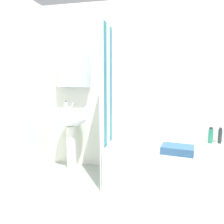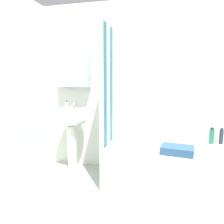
{
  "view_description": "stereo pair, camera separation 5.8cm",
  "coord_description": "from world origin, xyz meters",
  "px_view_note": "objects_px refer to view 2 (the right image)",
  "views": [
    {
      "loc": [
        0.21,
        -1.87,
        1.35
      ],
      "look_at": [
        -0.38,
        0.75,
        0.93
      ],
      "focal_mm": 35.2,
      "sensor_mm": 36.0,
      "label": 1
    },
    {
      "loc": [
        0.27,
        -1.86,
        1.35
      ],
      "look_at": [
        -0.38,
        0.75,
        0.93
      ],
      "focal_mm": 35.2,
      "sensor_mm": 36.0,
      "label": 2
    }
  ],
  "objects_px": {
    "bathtub": "(168,166)",
    "towel_folded": "(177,150)",
    "sink": "(72,128)",
    "conditioner_bottle": "(212,136)",
    "body_wash_bottle": "(221,137)",
    "soap_dispenser": "(67,107)"
  },
  "relations": [
    {
      "from": "soap_dispenser",
      "to": "bathtub",
      "type": "xyz_separation_m",
      "value": [
        1.45,
        -0.2,
        -0.69
      ]
    },
    {
      "from": "sink",
      "to": "soap_dispenser",
      "type": "xyz_separation_m",
      "value": [
        -0.07,
        0.02,
        0.3
      ]
    },
    {
      "from": "towel_folded",
      "to": "conditioner_bottle",
      "type": "bearing_deg",
      "value": 48.2
    },
    {
      "from": "body_wash_bottle",
      "to": "bathtub",
      "type": "bearing_deg",
      "value": -155.75
    },
    {
      "from": "bathtub",
      "to": "conditioner_bottle",
      "type": "xyz_separation_m",
      "value": [
        0.54,
        0.28,
        0.35
      ]
    },
    {
      "from": "soap_dispenser",
      "to": "sink",
      "type": "bearing_deg",
      "value": -13.52
    },
    {
      "from": "soap_dispenser",
      "to": "body_wash_bottle",
      "type": "height_order",
      "value": "soap_dispenser"
    },
    {
      "from": "soap_dispenser",
      "to": "towel_folded",
      "type": "relative_size",
      "value": 0.47
    },
    {
      "from": "sink",
      "to": "towel_folded",
      "type": "xyz_separation_m",
      "value": [
        1.47,
        -0.4,
        -0.09
      ]
    },
    {
      "from": "bathtub",
      "to": "body_wash_bottle",
      "type": "xyz_separation_m",
      "value": [
        0.66,
        0.3,
        0.35
      ]
    },
    {
      "from": "soap_dispenser",
      "to": "towel_folded",
      "type": "xyz_separation_m",
      "value": [
        1.54,
        -0.41,
        -0.39
      ]
    },
    {
      "from": "soap_dispenser",
      "to": "body_wash_bottle",
      "type": "xyz_separation_m",
      "value": [
        2.11,
        0.1,
        -0.34
      ]
    },
    {
      "from": "body_wash_bottle",
      "to": "conditioner_bottle",
      "type": "height_order",
      "value": "conditioner_bottle"
    },
    {
      "from": "bathtub",
      "to": "body_wash_bottle",
      "type": "distance_m",
      "value": 0.8
    },
    {
      "from": "soap_dispenser",
      "to": "bathtub",
      "type": "distance_m",
      "value": 1.62
    },
    {
      "from": "bathtub",
      "to": "towel_folded",
      "type": "relative_size",
      "value": 4.26
    },
    {
      "from": "soap_dispenser",
      "to": "body_wash_bottle",
      "type": "distance_m",
      "value": 2.14
    },
    {
      "from": "conditioner_bottle",
      "to": "body_wash_bottle",
      "type": "bearing_deg",
      "value": 6.88
    },
    {
      "from": "sink",
      "to": "conditioner_bottle",
      "type": "relative_size",
      "value": 4.04
    },
    {
      "from": "bathtub",
      "to": "soap_dispenser",
      "type": "bearing_deg",
      "value": 172.21
    },
    {
      "from": "soap_dispenser",
      "to": "bathtub",
      "type": "relative_size",
      "value": 0.11
    },
    {
      "from": "sink",
      "to": "bathtub",
      "type": "distance_m",
      "value": 1.44
    }
  ]
}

